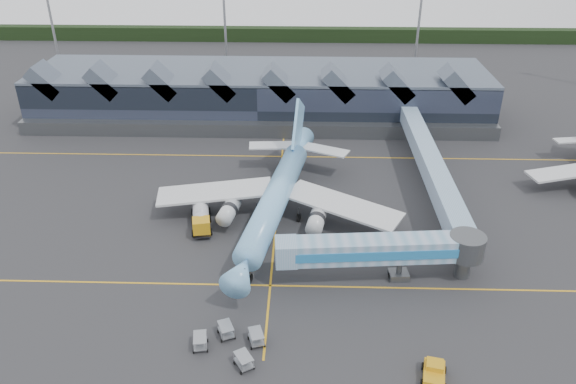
{
  "coord_description": "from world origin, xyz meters",
  "views": [
    {
      "loc": [
        3.7,
        -60.97,
        42.01
      ],
      "look_at": [
        1.7,
        6.07,
        5.0
      ],
      "focal_mm": 35.0,
      "sensor_mm": 36.0,
      "label": 1
    }
  ],
  "objects_px": {
    "main_airliner": "(278,194)",
    "jet_bridge": "(393,250)",
    "fuel_truck": "(201,213)",
    "pushback_tug": "(434,373)"
  },
  "relations": [
    {
      "from": "main_airliner",
      "to": "fuel_truck",
      "type": "height_order",
      "value": "main_airliner"
    },
    {
      "from": "main_airliner",
      "to": "jet_bridge",
      "type": "relative_size",
      "value": 1.64
    },
    {
      "from": "main_airliner",
      "to": "pushback_tug",
      "type": "relative_size",
      "value": 10.28
    },
    {
      "from": "fuel_truck",
      "to": "pushback_tug",
      "type": "distance_m",
      "value": 38.53
    },
    {
      "from": "main_airliner",
      "to": "jet_bridge",
      "type": "height_order",
      "value": "main_airliner"
    },
    {
      "from": "fuel_truck",
      "to": "jet_bridge",
      "type": "bearing_deg",
      "value": -36.24
    },
    {
      "from": "main_airliner",
      "to": "fuel_truck",
      "type": "xyz_separation_m",
      "value": [
        -10.65,
        -1.93,
        -2.13
      ]
    },
    {
      "from": "jet_bridge",
      "to": "fuel_truck",
      "type": "bearing_deg",
      "value": 149.84
    },
    {
      "from": "fuel_truck",
      "to": "pushback_tug",
      "type": "relative_size",
      "value": 2.35
    },
    {
      "from": "main_airliner",
      "to": "fuel_truck",
      "type": "distance_m",
      "value": 11.03
    }
  ]
}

